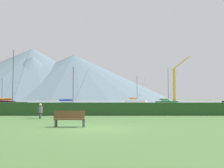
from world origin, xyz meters
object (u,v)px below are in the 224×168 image
object	(u,v)px
sailboat_slip_2	(136,101)
park_bench_under_tree	(70,118)
dock_crane	(175,88)
person_seated_viewer	(41,110)
sailboat_slip_5	(168,102)
sailboat_slip_8	(11,104)
sailboat_slip_1	(1,102)
sailboat_slip_6	(71,105)

from	to	relation	value
sailboat_slip_2	park_bench_under_tree	xyz separation A→B (m)	(-11.61, -82.82, -0.17)
dock_crane	person_seated_viewer	bearing A→B (deg)	-112.57
sailboat_slip_5	sailboat_slip_8	size ratio (longest dim) A/B	0.93
sailboat_slip_1	sailboat_slip_6	bearing A→B (deg)	-59.57
sailboat_slip_6	park_bench_under_tree	bearing A→B (deg)	-80.48
dock_crane	sailboat_slip_5	bearing A→B (deg)	-111.35
sailboat_slip_8	park_bench_under_tree	size ratio (longest dim) A/B	6.32
sailboat_slip_1	person_seated_viewer	size ratio (longest dim) A/B	6.94
sailboat_slip_8	sailboat_slip_6	bearing A→B (deg)	-19.53
park_bench_under_tree	person_seated_viewer	world-z (taller)	person_seated_viewer
sailboat_slip_1	sailboat_slip_2	world-z (taller)	sailboat_slip_2
dock_crane	sailboat_slip_1	bearing A→B (deg)	178.70
sailboat_slip_5	dock_crane	bearing A→B (deg)	65.09
person_seated_viewer	park_bench_under_tree	bearing A→B (deg)	-62.40
sailboat_slip_2	person_seated_viewer	distance (m)	77.96
sailboat_slip_2	sailboat_slip_6	distance (m)	55.53
sailboat_slip_2	park_bench_under_tree	distance (m)	83.63
sailboat_slip_5	person_seated_viewer	distance (m)	55.23
sailboat_slip_5	dock_crane	distance (m)	17.86
sailboat_slip_6	person_seated_viewer	xyz separation A→B (m)	(1.32, -23.44, 0.14)
sailboat_slip_6	sailboat_slip_1	bearing A→B (deg)	125.98
person_seated_viewer	sailboat_slip_5	bearing A→B (deg)	65.81
sailboat_slip_2	sailboat_slip_8	size ratio (longest dim) A/B	0.93
sailboat_slip_8	park_bench_under_tree	xyz separation A→B (m)	(17.51, -34.95, -0.10)
sailboat_slip_1	sailboat_slip_2	bearing A→B (deg)	4.41
sailboat_slip_2	sailboat_slip_5	xyz separation A→B (m)	(6.45, -25.63, -0.11)
sailboat_slip_2	dock_crane	xyz separation A→B (m)	(12.71, -9.61, 4.69)
sailboat_slip_6	person_seated_viewer	world-z (taller)	sailboat_slip_6
sailboat_slip_1	dock_crane	xyz separation A→B (m)	(61.26, -1.39, 4.78)
sailboat_slip_2	person_seated_viewer	world-z (taller)	sailboat_slip_2
sailboat_slip_6	park_bench_under_tree	distance (m)	30.15
sailboat_slip_5	sailboat_slip_6	world-z (taller)	sailboat_slip_5
sailboat_slip_6	park_bench_under_tree	world-z (taller)	sailboat_slip_6
park_bench_under_tree	person_seated_viewer	bearing A→B (deg)	121.58
park_bench_under_tree	person_seated_viewer	size ratio (longest dim) A/B	1.43
sailboat_slip_6	dock_crane	world-z (taller)	dock_crane
park_bench_under_tree	sailboat_slip_6	bearing A→B (deg)	101.92
park_bench_under_tree	dock_crane	bearing A→B (deg)	74.37
sailboat_slip_6	sailboat_slip_8	size ratio (longest dim) A/B	0.64
sailboat_slip_6	park_bench_under_tree	size ratio (longest dim) A/B	4.07
sailboat_slip_8	person_seated_viewer	size ratio (longest dim) A/B	9.06
sailboat_slip_6	park_bench_under_tree	xyz separation A→B (m)	(4.81, -29.77, -0.01)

